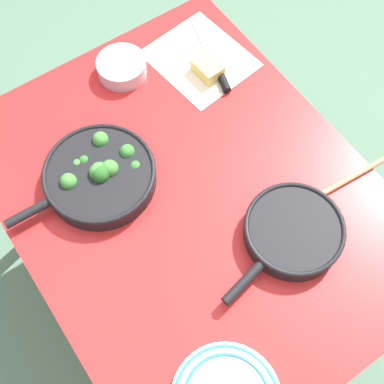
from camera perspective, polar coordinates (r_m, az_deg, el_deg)
name	(u,v)px	position (r m, az deg, el deg)	size (l,w,h in m)	color
ground_plane	(192,281)	(2.03, 0.00, -9.43)	(14.00, 14.00, 0.00)	#51755B
dining_table_red	(192,209)	(1.44, 0.00, -1.85)	(1.13, 0.87, 0.72)	red
skillet_broccoli	(99,175)	(1.38, -9.90, 1.81)	(0.29, 0.40, 0.08)	black
skillet_eggs	(293,232)	(1.32, 10.69, -4.20)	(0.24, 0.37, 0.05)	black
wooden_spoon	(318,196)	(1.39, 13.34, -0.40)	(0.05, 0.35, 0.02)	tan
parchment_sheet	(200,59)	(1.61, 0.87, 14.03)	(0.31, 0.28, 0.00)	beige
grater_knife	(216,65)	(1.59, 2.57, 13.36)	(0.28, 0.11, 0.02)	silver
cheese_block	(208,68)	(1.56, 1.68, 13.05)	(0.09, 0.07, 0.04)	#EACC66
prep_bowl_steel	(122,67)	(1.57, -7.50, 13.06)	(0.14, 0.14, 0.05)	#B7B7BC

